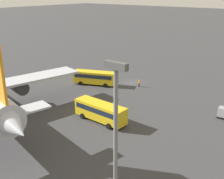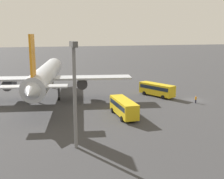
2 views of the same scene
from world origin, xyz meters
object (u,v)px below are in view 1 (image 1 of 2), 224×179
Objects in this scene: shuttle_bus_near at (95,77)px; worker_person at (139,83)px; shuttle_bus_far at (100,110)px; cargo_cart_grey at (224,112)px.

worker_person is at bearing -172.82° from shuttle_bus_near.
shuttle_bus_far is 4.90× the size of cargo_cart_grey.
shuttle_bus_far is at bearing 41.13° from cargo_cart_grey.
shuttle_bus_near is 6.00× the size of worker_person.
shuttle_bus_near is 31.21m from cargo_cart_grey.
shuttle_bus_near is 1.02× the size of shuttle_bus_far.
worker_person is 22.37m from cargo_cart_grey.
shuttle_bus_far is at bearing 111.78° from shuttle_bus_near.
shuttle_bus_far is 22.41m from cargo_cart_grey.
cargo_cart_grey is (-16.86, -14.73, -0.81)m from shuttle_bus_far.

